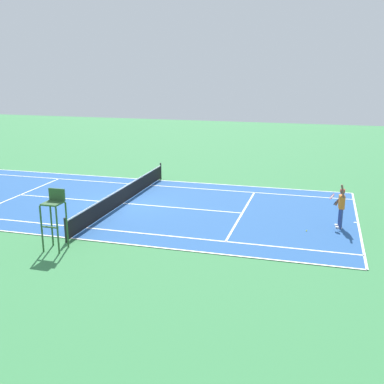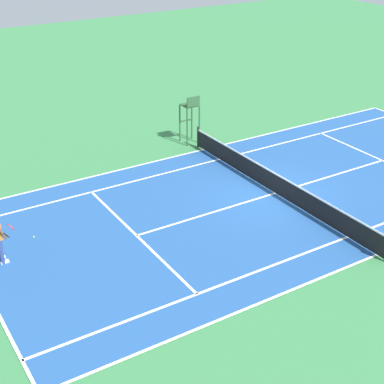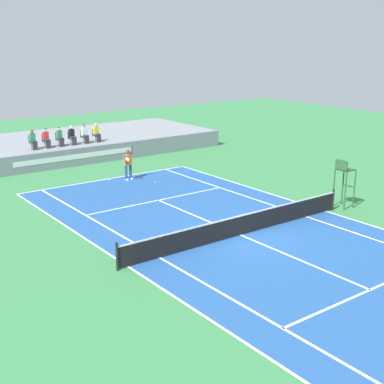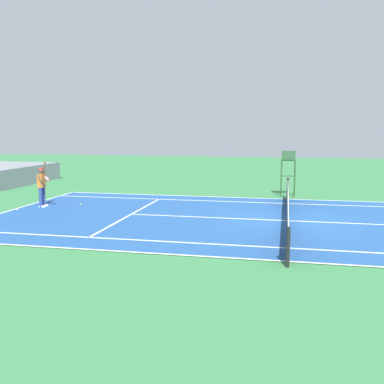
% 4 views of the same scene
% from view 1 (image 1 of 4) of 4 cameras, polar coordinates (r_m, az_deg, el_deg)
% --- Properties ---
extents(ground_plane, '(80.00, 80.00, 0.00)m').
position_cam_1_polar(ground_plane, '(25.37, -8.26, -1.42)').
color(ground_plane, '#387F47').
extents(court, '(11.08, 23.88, 0.03)m').
position_cam_1_polar(court, '(25.36, -8.26, -1.40)').
color(court, '#235193').
rests_on(court, ground).
extents(net, '(11.98, 0.10, 1.07)m').
position_cam_1_polar(net, '(25.23, -8.31, -0.28)').
color(net, black).
rests_on(net, ground).
extents(tennis_player, '(0.75, 0.68, 2.08)m').
position_cam_1_polar(tennis_player, '(22.18, 17.65, -1.71)').
color(tennis_player, navy).
rests_on(tennis_player, ground).
extents(tennis_ball, '(0.07, 0.07, 0.07)m').
position_cam_1_polar(tennis_ball, '(21.53, 13.74, -4.61)').
color(tennis_ball, '#D1E533').
rests_on(tennis_ball, ground).
extents(umpire_chair, '(0.77, 0.77, 2.44)m').
position_cam_1_polar(umpire_chair, '(19.30, -16.40, -2.33)').
color(umpire_chair, '#2D562D').
rests_on(umpire_chair, ground).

